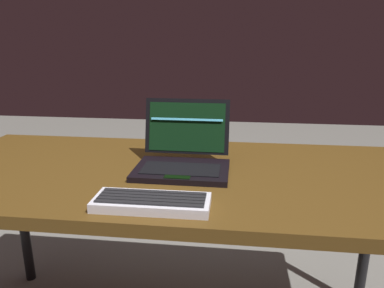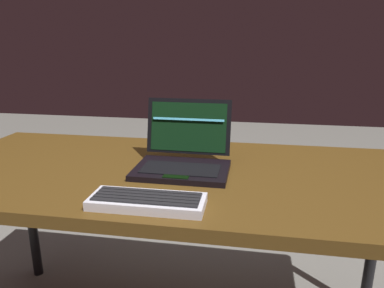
% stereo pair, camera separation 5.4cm
% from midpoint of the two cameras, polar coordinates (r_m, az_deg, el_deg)
% --- Properties ---
extents(desk, '(1.66, 0.74, 0.73)m').
position_cam_midpoint_polar(desk, '(1.22, -4.60, -6.67)').
color(desk, '#4F3513').
rests_on(desk, ground).
extents(laptop_front, '(0.31, 0.26, 0.22)m').
position_cam_midpoint_polar(laptop_front, '(1.19, -2.68, -2.02)').
color(laptop_front, black).
rests_on(laptop_front, desk).
extents(external_keyboard, '(0.30, 0.11, 0.03)m').
position_cam_midpoint_polar(external_keyboard, '(0.95, -7.85, -9.13)').
color(external_keyboard, silver).
rests_on(external_keyboard, desk).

